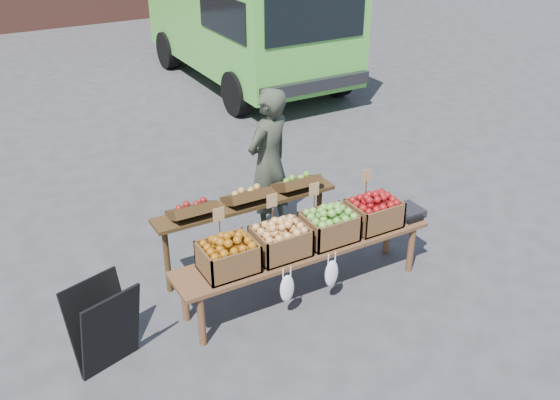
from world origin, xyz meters
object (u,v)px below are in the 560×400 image
crate_green_apples (374,213)px  weighing_scale (405,212)px  delivery_van (246,21)px  back_table (247,225)px  chalkboard_sign (105,327)px  crate_red_apples (329,227)px  crate_russet_pears (281,241)px  crate_golden_apples (228,257)px  display_bench (305,270)px  vendor (269,163)px

crate_green_apples → weighing_scale: 0.44m
delivery_van → back_table: bearing=-117.0°
chalkboard_sign → crate_red_apples: size_ratio=1.66×
crate_russet_pears → weighing_scale: 1.53m
back_table → crate_golden_apples: (-0.55, -0.72, 0.19)m
crate_red_apples → crate_green_apples: same height
chalkboard_sign → back_table: size_ratio=0.39×
back_table → crate_green_apples: back_table is taller
delivery_van → back_table: delivery_van is taller
display_bench → vendor: bearing=76.9°
crate_russet_pears → back_table: bearing=89.9°
delivery_van → vendor: (-2.44, -5.41, -0.31)m
delivery_van → weighing_scale: delivery_van is taller
back_table → crate_russet_pears: (-0.00, -0.72, 0.19)m
back_table → weighing_scale: (1.52, -0.72, 0.09)m
back_table → crate_red_apples: 0.93m
back_table → display_bench: bearing=-69.2°
delivery_van → crate_russet_pears: (-3.02, -6.71, -0.48)m
delivery_van → weighing_scale: 6.90m
delivery_van → chalkboard_sign: size_ratio=6.43×
display_bench → back_table: bearing=110.8°
vendor → back_table: 0.89m
delivery_van → crate_russet_pears: delivery_van is taller
crate_russet_pears → crate_green_apples: size_ratio=1.00×
weighing_scale → vendor: bearing=126.0°
delivery_van → weighing_scale: bearing=-102.8°
crate_golden_apples → weighing_scale: crate_golden_apples is taller
delivery_van → crate_russet_pears: bearing=-114.5°
vendor → display_bench: 1.46m
chalkboard_sign → crate_russet_pears: crate_russet_pears is taller
chalkboard_sign → display_bench: 2.01m
crate_golden_apples → vendor: bearing=49.1°
weighing_scale → crate_green_apples: bearing=180.0°
delivery_van → vendor: 5.94m
crate_green_apples → crate_russet_pears: bearing=180.0°
display_bench → crate_red_apples: size_ratio=5.40×
back_table → crate_golden_apples: 0.93m
chalkboard_sign → weighing_scale: size_ratio=2.44×
weighing_scale → chalkboard_sign: bearing=-179.2°
crate_russet_pears → crate_green_apples: (1.10, 0.00, 0.00)m
chalkboard_sign → crate_green_apples: (2.83, 0.05, 0.30)m
back_table → weighing_scale: back_table is taller
vendor → weighing_scale: bearing=103.4°
vendor → back_table: bearing=22.6°
crate_russet_pears → crate_green_apples: bearing=0.0°
back_table → crate_russet_pears: back_table is taller
back_table → vendor: bearing=45.2°
crate_russet_pears → crate_red_apples: same height
delivery_van → crate_russet_pears: size_ratio=10.66×
back_table → crate_red_apples: back_table is taller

